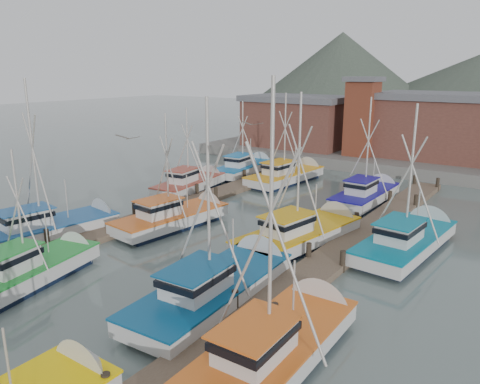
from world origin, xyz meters
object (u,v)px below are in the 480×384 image
Objects in this scene: lookout_tower at (362,116)px; boat_12 at (289,175)px; boat_8 at (177,217)px; boat_4 at (37,268)px.

lookout_tower is 12.77m from boat_12.
lookout_tower is 27.98m from boat_8.
boat_8 is at bearing 78.35° from boat_4.
boat_12 is at bearing -102.51° from lookout_tower.
lookout_tower is at bearing 82.74° from boat_12.
boat_12 is (-0.23, 26.44, 0.01)m from boat_4.
boat_8 is at bearing -83.99° from boat_12.
lookout_tower is 0.86× the size of boat_12.
boat_12 reaches higher than boat_8.
lookout_tower reaches higher than boat_8.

